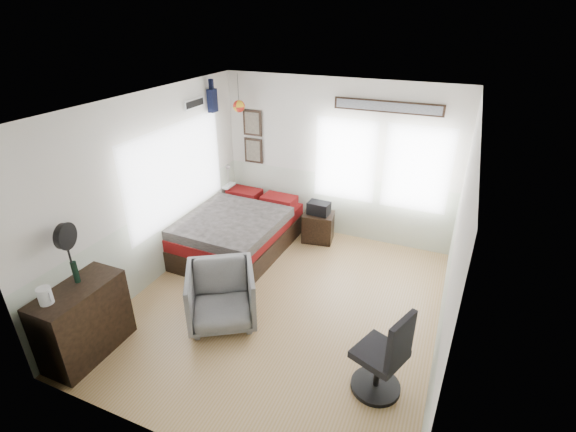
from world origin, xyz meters
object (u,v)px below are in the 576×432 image
at_px(armchair, 221,296).
at_px(bed, 237,231).
at_px(dresser, 84,321).
at_px(task_chair, 384,361).
at_px(nightstand, 318,227).

bearing_deg(armchair, bed, 81.47).
height_order(dresser, armchair, dresser).
distance_m(dresser, task_chair, 3.35).
relative_size(nightstand, task_chair, 0.48).
bearing_deg(armchair, nightstand, 48.32).
bearing_deg(dresser, nightstand, 66.06).
height_order(bed, dresser, dresser).
bearing_deg(bed, dresser, -96.96).
xyz_separation_m(bed, armchair, (0.71, -1.65, 0.05)).
xyz_separation_m(dresser, armchair, (1.15, 1.09, -0.06)).
distance_m(bed, task_chair, 3.45).
distance_m(dresser, armchair, 1.58).
relative_size(bed, dresser, 2.20).
height_order(bed, task_chair, task_chair).
height_order(nightstand, task_chair, task_chair).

